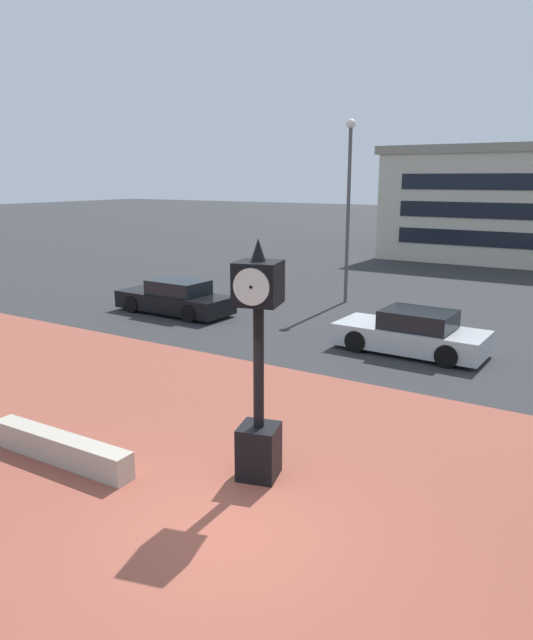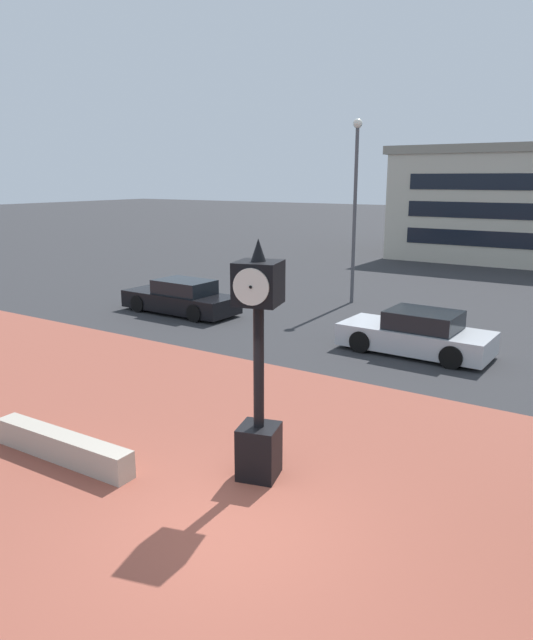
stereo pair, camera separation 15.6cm
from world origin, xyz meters
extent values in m
plane|color=#2D2D30|center=(0.00, 0.00, 0.00)|extent=(200.00, 200.00, 0.00)
cube|color=brown|center=(0.00, 1.42, 0.00)|extent=(44.00, 10.85, 0.01)
cube|color=#ADA393|center=(-3.77, 0.09, 0.25)|extent=(3.21, 0.47, 0.50)
cube|color=black|center=(-0.45, 1.52, 0.46)|extent=(0.79, 0.79, 0.92)
cylinder|color=black|center=(-0.45, 1.52, 1.97)|extent=(0.18, 0.18, 2.09)
cube|color=black|center=(-0.45, 1.52, 3.36)|extent=(0.85, 0.85, 0.69)
cylinder|color=silver|center=(-0.54, 1.87, 3.36)|extent=(0.57, 0.18, 0.58)
sphere|color=black|center=(-0.55, 1.89, 3.36)|extent=(0.05, 0.05, 0.05)
cylinder|color=silver|center=(-0.35, 1.17, 3.36)|extent=(0.57, 0.18, 0.58)
sphere|color=black|center=(-0.35, 1.15, 3.36)|extent=(0.05, 0.05, 0.05)
cone|color=black|center=(-0.45, 1.52, 3.88)|extent=(0.24, 0.24, 0.36)
cube|color=black|center=(-9.89, 10.34, 0.44)|extent=(4.64, 1.83, 0.64)
cube|color=black|center=(-9.66, 10.33, 1.00)|extent=(2.15, 1.53, 0.56)
cylinder|color=black|center=(-11.33, 9.59, 0.32)|extent=(0.65, 0.24, 0.64)
cylinder|color=black|center=(-11.29, 11.17, 0.32)|extent=(0.65, 0.24, 0.64)
cylinder|color=black|center=(-8.49, 9.50, 0.32)|extent=(0.65, 0.24, 0.64)
cylinder|color=black|center=(-8.44, 11.09, 0.32)|extent=(0.65, 0.24, 0.64)
cube|color=#B7BABF|center=(-0.69, 10.05, 0.44)|extent=(4.35, 1.89, 0.64)
cube|color=black|center=(-0.47, 10.05, 1.00)|extent=(2.02, 1.58, 0.56)
cylinder|color=black|center=(-2.04, 9.26, 0.32)|extent=(0.65, 0.24, 0.64)
cylinder|color=black|center=(-2.00, 10.92, 0.32)|extent=(0.65, 0.24, 0.64)
cylinder|color=black|center=(0.63, 9.19, 0.32)|extent=(0.65, 0.24, 0.64)
cylinder|color=black|center=(0.67, 10.85, 0.32)|extent=(0.65, 0.24, 0.64)
cylinder|color=#4C4C51|center=(-5.27, 15.61, 3.42)|extent=(0.14, 0.14, 6.84)
sphere|color=white|center=(-5.27, 15.61, 6.99)|extent=(0.36, 0.36, 0.36)
camera|label=1|loc=(4.52, -6.19, 4.98)|focal=33.04mm
camera|label=2|loc=(4.65, -6.10, 4.98)|focal=33.04mm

